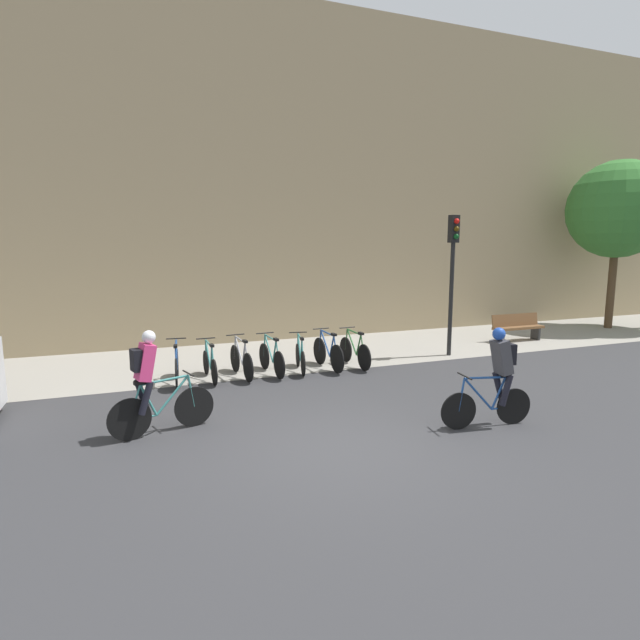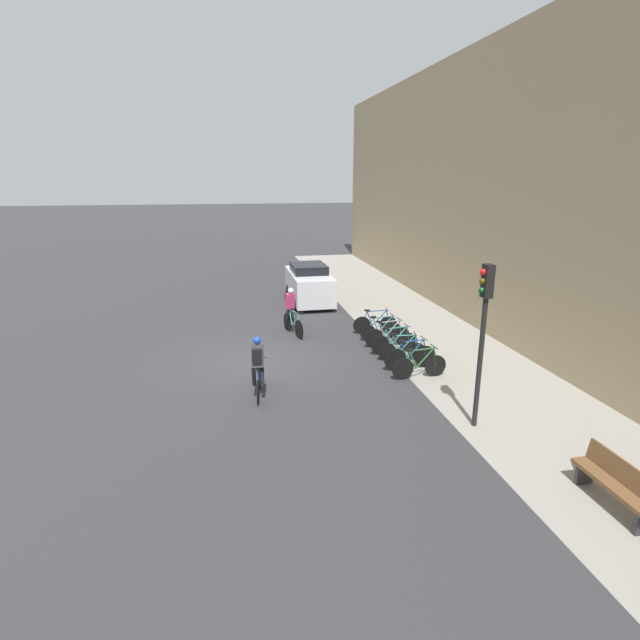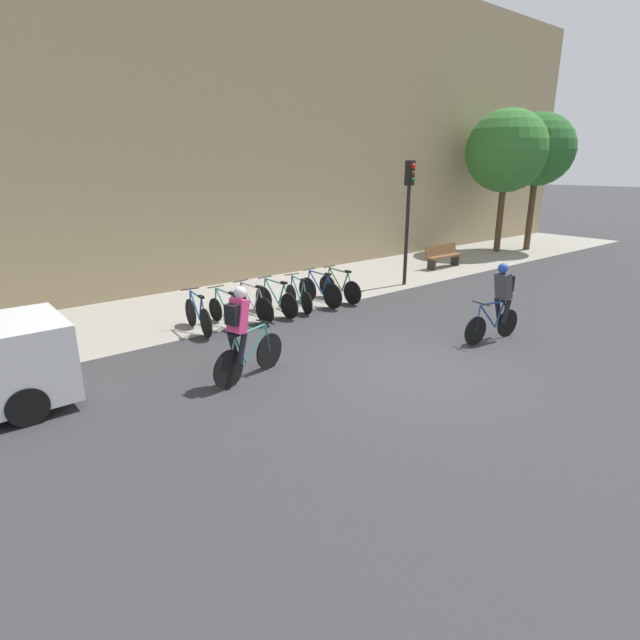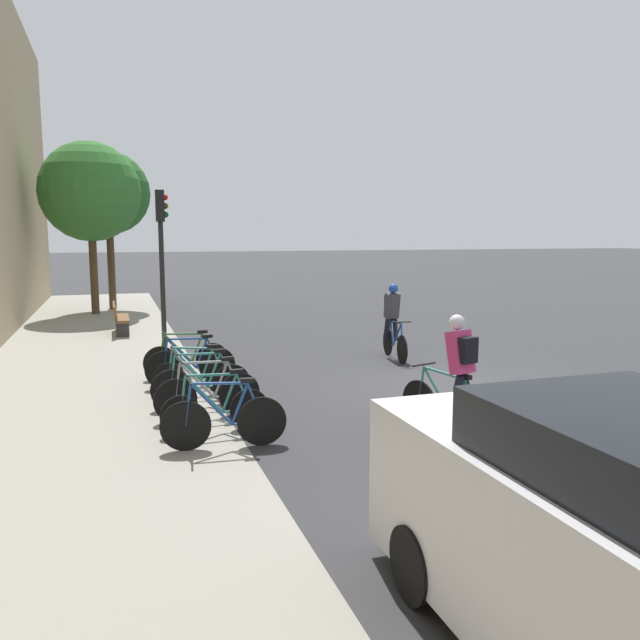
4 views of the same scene
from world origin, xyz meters
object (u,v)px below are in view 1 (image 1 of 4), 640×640
(parked_bike_3, at_px, (271,358))
(parked_bike_1, at_px, (210,364))
(bench, at_px, (517,327))
(cyclist_pink, at_px, (151,381))
(parked_bike_6, at_px, (355,351))
(parked_bike_5, at_px, (328,353))
(parked_bike_0, at_px, (177,366))
(traffic_light_pole, at_px, (453,260))
(cyclist_grey, at_px, (497,374))
(parked_bike_2, at_px, (241,360))
(parked_bike_4, at_px, (300,356))

(parked_bike_3, bearing_deg, parked_bike_1, -179.96)
(parked_bike_3, bearing_deg, bench, 7.97)
(cyclist_pink, height_order, parked_bike_6, cyclist_pink)
(cyclist_pink, distance_m, parked_bike_5, 5.47)
(parked_bike_0, xyz_separation_m, bench, (10.97, 1.22, 0.07))
(cyclist_pink, distance_m, traffic_light_pole, 9.10)
(cyclist_grey, distance_m, parked_bike_2, 6.01)
(parked_bike_0, xyz_separation_m, parked_bike_4, (3.01, -0.00, -0.03))
(cyclist_pink, height_order, parked_bike_2, cyclist_pink)
(bench, bearing_deg, traffic_light_pole, -163.09)
(parked_bike_2, distance_m, parked_bike_5, 2.26)
(traffic_light_pole, bearing_deg, parked_bike_2, -178.17)
(parked_bike_1, bearing_deg, traffic_light_pole, 1.64)
(traffic_light_pole, bearing_deg, parked_bike_0, -178.53)
(bench, bearing_deg, parked_bike_2, -172.66)
(cyclist_grey, bearing_deg, parked_bike_5, 104.58)
(parked_bike_4, relative_size, bench, 0.85)
(parked_bike_5, distance_m, bench, 7.31)
(parked_bike_0, relative_size, parked_bike_5, 0.98)
(parked_bike_0, height_order, traffic_light_pole, traffic_light_pole)
(parked_bike_2, xyz_separation_m, parked_bike_3, (0.75, -0.00, -0.00))
(parked_bike_2, xyz_separation_m, parked_bike_4, (1.50, -0.00, -0.03))
(cyclist_pink, xyz_separation_m, parked_bike_4, (3.67, 3.17, -0.57))
(bench, bearing_deg, parked_bike_5, -170.40)
(parked_bike_5, bearing_deg, cyclist_grey, -75.42)
(parked_bike_5, xyz_separation_m, parked_bike_6, (0.75, -0.00, -0.01))
(parked_bike_0, xyz_separation_m, parked_bike_3, (2.26, -0.00, -0.00))
(cyclist_pink, bearing_deg, cyclist_grey, -16.41)
(cyclist_grey, relative_size, parked_bike_1, 1.09)
(cyclist_pink, xyz_separation_m, bench, (11.63, 4.39, -0.47))
(traffic_light_pole, bearing_deg, cyclist_grey, -117.10)
(cyclist_pink, relative_size, parked_bike_5, 1.03)
(parked_bike_4, xyz_separation_m, parked_bike_6, (1.51, -0.00, 0.02))
(parked_bike_0, xyz_separation_m, parked_bike_5, (3.76, 0.00, 0.01))
(bench, bearing_deg, cyclist_grey, -134.47)
(parked_bike_2, height_order, parked_bike_3, parked_bike_2)
(cyclist_pink, height_order, parked_bike_3, cyclist_pink)
(parked_bike_2, height_order, parked_bike_4, parked_bike_2)
(cyclist_grey, height_order, parked_bike_6, cyclist_grey)
(parked_bike_6, bearing_deg, parked_bike_0, 179.99)
(parked_bike_4, height_order, parked_bike_5, parked_bike_5)
(parked_bike_3, bearing_deg, parked_bike_0, 179.99)
(parked_bike_4, distance_m, traffic_light_pole, 5.16)
(parked_bike_5, bearing_deg, parked_bike_2, -179.99)
(cyclist_pink, bearing_deg, parked_bike_6, 31.50)
(parked_bike_1, distance_m, parked_bike_4, 2.25)
(parked_bike_0, distance_m, parked_bike_3, 2.26)
(parked_bike_1, xyz_separation_m, parked_bike_4, (2.25, 0.00, 0.00))
(cyclist_grey, height_order, bench, cyclist_grey)
(traffic_light_pole, bearing_deg, parked_bike_5, -177.10)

